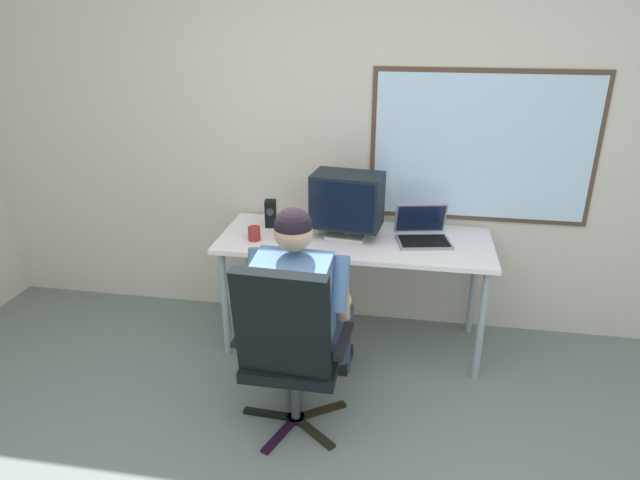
{
  "coord_description": "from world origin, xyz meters",
  "views": [
    {
      "loc": [
        0.3,
        -1.54,
        2.09
      ],
      "look_at": [
        -0.18,
        1.25,
        0.91
      ],
      "focal_mm": 31.09,
      "sensor_mm": 36.0,
      "label": 1
    }
  ],
  "objects_px": {
    "desk": "(355,249)",
    "desk_speaker": "(271,213)",
    "coffee_mug": "(254,234)",
    "wine_glass": "(288,227)",
    "crt_monitor": "(347,201)",
    "person_seated": "(301,305)",
    "office_chair": "(288,344)",
    "laptop": "(422,231)"
  },
  "relations": [
    {
      "from": "desk",
      "to": "person_seated",
      "type": "bearing_deg",
      "value": -107.64
    },
    {
      "from": "wine_glass",
      "to": "person_seated",
      "type": "bearing_deg",
      "value": -70.27
    },
    {
      "from": "crt_monitor",
      "to": "desk_speaker",
      "type": "distance_m",
      "value": 0.54
    },
    {
      "from": "crt_monitor",
      "to": "coffee_mug",
      "type": "bearing_deg",
      "value": -164.28
    },
    {
      "from": "desk",
      "to": "crt_monitor",
      "type": "bearing_deg",
      "value": 154.63
    },
    {
      "from": "person_seated",
      "to": "coffee_mug",
      "type": "xyz_separation_m",
      "value": [
        -0.4,
        0.53,
        0.17
      ]
    },
    {
      "from": "office_chair",
      "to": "desk",
      "type": "bearing_deg",
      "value": 76.61
    },
    {
      "from": "crt_monitor",
      "to": "wine_glass",
      "type": "relative_size",
      "value": 2.9
    },
    {
      "from": "desk_speaker",
      "to": "person_seated",
      "type": "bearing_deg",
      "value": -65.15
    },
    {
      "from": "laptop",
      "to": "desk_speaker",
      "type": "distance_m",
      "value": 0.99
    },
    {
      "from": "desk",
      "to": "wine_glass",
      "type": "bearing_deg",
      "value": -161.23
    },
    {
      "from": "person_seated",
      "to": "coffee_mug",
      "type": "relative_size",
      "value": 14.11
    },
    {
      "from": "desk",
      "to": "coffee_mug",
      "type": "relative_size",
      "value": 19.57
    },
    {
      "from": "crt_monitor",
      "to": "desk_speaker",
      "type": "height_order",
      "value": "crt_monitor"
    },
    {
      "from": "wine_glass",
      "to": "desk",
      "type": "bearing_deg",
      "value": 18.77
    },
    {
      "from": "person_seated",
      "to": "coffee_mug",
      "type": "bearing_deg",
      "value": 127.28
    },
    {
      "from": "laptop",
      "to": "desk_speaker",
      "type": "xyz_separation_m",
      "value": [
        -0.99,
        0.07,
        0.03
      ]
    },
    {
      "from": "desk_speaker",
      "to": "coffee_mug",
      "type": "xyz_separation_m",
      "value": [
        -0.04,
        -0.25,
        -0.05
      ]
    },
    {
      "from": "person_seated",
      "to": "laptop",
      "type": "bearing_deg",
      "value": 48.79
    },
    {
      "from": "desk",
      "to": "laptop",
      "type": "height_order",
      "value": "laptop"
    },
    {
      "from": "wine_glass",
      "to": "desk_speaker",
      "type": "xyz_separation_m",
      "value": [
        -0.17,
        0.26,
        -0.02
      ]
    },
    {
      "from": "crt_monitor",
      "to": "desk_speaker",
      "type": "xyz_separation_m",
      "value": [
        -0.52,
        0.09,
        -0.15
      ]
    },
    {
      "from": "desk",
      "to": "person_seated",
      "type": "distance_m",
      "value": 0.7
    },
    {
      "from": "desk",
      "to": "desk_speaker",
      "type": "relative_size",
      "value": 9.62
    },
    {
      "from": "crt_monitor",
      "to": "desk_speaker",
      "type": "bearing_deg",
      "value": 169.79
    },
    {
      "from": "office_chair",
      "to": "laptop",
      "type": "relative_size",
      "value": 2.73
    },
    {
      "from": "office_chair",
      "to": "desk_speaker",
      "type": "relative_size",
      "value": 5.75
    },
    {
      "from": "wine_glass",
      "to": "desk_speaker",
      "type": "relative_size",
      "value": 0.88
    },
    {
      "from": "desk",
      "to": "person_seated",
      "type": "xyz_separation_m",
      "value": [
        -0.21,
        -0.66,
        -0.06
      ]
    },
    {
      "from": "laptop",
      "to": "crt_monitor",
      "type": "bearing_deg",
      "value": -176.93
    },
    {
      "from": "crt_monitor",
      "to": "coffee_mug",
      "type": "relative_size",
      "value": 5.21
    },
    {
      "from": "person_seated",
      "to": "desk_speaker",
      "type": "bearing_deg",
      "value": 114.85
    },
    {
      "from": "laptop",
      "to": "office_chair",
      "type": "bearing_deg",
      "value": -122.87
    },
    {
      "from": "office_chair",
      "to": "person_seated",
      "type": "xyz_separation_m",
      "value": [
        0.01,
        0.27,
        0.07
      ]
    },
    {
      "from": "coffee_mug",
      "to": "desk",
      "type": "bearing_deg",
      "value": 11.99
    },
    {
      "from": "desk",
      "to": "office_chair",
      "type": "xyz_separation_m",
      "value": [
        -0.22,
        -0.93,
        -0.13
      ]
    },
    {
      "from": "coffee_mug",
      "to": "laptop",
      "type": "bearing_deg",
      "value": 10.05
    },
    {
      "from": "desk",
      "to": "coffee_mug",
      "type": "xyz_separation_m",
      "value": [
        -0.61,
        -0.13,
        0.11
      ]
    },
    {
      "from": "desk",
      "to": "office_chair",
      "type": "height_order",
      "value": "office_chair"
    },
    {
      "from": "office_chair",
      "to": "laptop",
      "type": "height_order",
      "value": "office_chair"
    },
    {
      "from": "laptop",
      "to": "wine_glass",
      "type": "bearing_deg",
      "value": -167.02
    },
    {
      "from": "office_chair",
      "to": "wine_glass",
      "type": "xyz_separation_m",
      "value": [
        -0.18,
        0.8,
        0.31
      ]
    }
  ]
}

